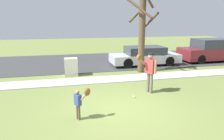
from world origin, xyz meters
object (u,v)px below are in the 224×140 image
object	(u,v)px
person_child	(81,99)
utility_cabinet	(71,67)
parked_sedan_silver	(145,56)
baseball	(134,97)
person_adult	(149,68)
parked_suv_maroon	(212,50)
street_tree_near	(142,31)

from	to	relation	value
person_child	utility_cabinet	world-z (taller)	person_child
utility_cabinet	parked_sedan_silver	distance (m)	5.25
person_child	baseball	size ratio (longest dim) A/B	13.74
person_adult	baseball	xyz separation A→B (m)	(-0.77, -0.40, -1.02)
parked_sedan_silver	parked_suv_maroon	bearing A→B (deg)	1.32
person_child	parked_suv_maroon	distance (m)	12.42
person_adult	parked_suv_maroon	xyz separation A→B (m)	(7.19, 5.35, -0.27)
person_adult	utility_cabinet	distance (m)	4.71
person_child	parked_suv_maroon	bearing A→B (deg)	5.20
person_child	parked_sedan_silver	xyz separation A→B (m)	(4.87, 7.00, -0.04)
parked_suv_maroon	person_child	bearing A→B (deg)	-145.01
person_child	baseball	distance (m)	2.68
person_adult	utility_cabinet	bearing A→B (deg)	-78.59
street_tree_near	parked_sedan_silver	world-z (taller)	street_tree_near
person_adult	utility_cabinet	size ratio (longest dim) A/B	1.73
person_adult	parked_suv_maroon	bearing A→B (deg)	-173.16
person_child	person_adult	bearing A→B (deg)	0.94
utility_cabinet	parked_suv_maroon	size ratio (longest dim) A/B	0.21
baseball	utility_cabinet	size ratio (longest dim) A/B	0.08
person_child	street_tree_near	size ratio (longest dim) A/B	0.23
parked_sedan_silver	street_tree_near	bearing A→B (deg)	-117.59
person_adult	baseball	world-z (taller)	person_adult
street_tree_near	parked_sedan_silver	xyz separation A→B (m)	(0.94, 1.80, -1.78)
utility_cabinet	parked_suv_maroon	world-z (taller)	parked_suv_maroon
baseball	parked_suv_maroon	distance (m)	9.85
street_tree_near	person_adult	bearing A→B (deg)	-105.45
parked_sedan_silver	utility_cabinet	bearing A→B (deg)	-161.00
baseball	parked_sedan_silver	size ratio (longest dim) A/B	0.02
baseball	parked_sedan_silver	xyz separation A→B (m)	(2.66, 5.62, 0.58)
baseball	parked_suv_maroon	bearing A→B (deg)	35.80
person_child	baseball	world-z (taller)	person_child
person_adult	person_child	xyz separation A→B (m)	(-2.98, -1.77, -0.40)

